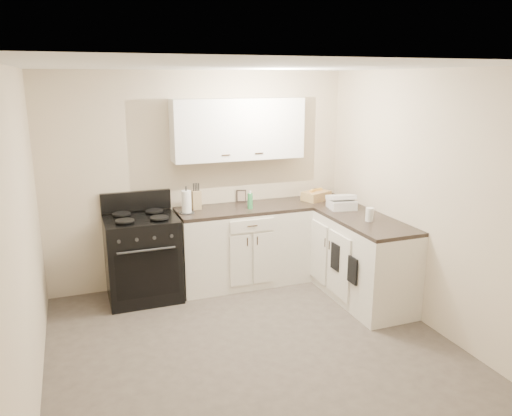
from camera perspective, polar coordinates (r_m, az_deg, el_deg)
name	(u,v)px	position (r m, az deg, el deg)	size (l,w,h in m)	color
floor	(253,348)	(4.77, -0.34, -15.70)	(3.60, 3.60, 0.00)	#473F38
ceiling	(253,66)	(4.12, -0.39, 15.89)	(3.60, 3.60, 0.00)	white
wall_back	(201,179)	(5.96, -6.35, 3.29)	(3.60, 3.60, 0.00)	beige
wall_right	(425,200)	(5.16, 18.74, 0.85)	(3.60, 3.60, 0.00)	beige
wall_left	(24,240)	(4.06, -25.03, -3.38)	(3.60, 3.60, 0.00)	beige
wall_front	(369,303)	(2.76, 12.84, -10.52)	(3.60, 3.60, 0.00)	beige
base_cabinets_back	(243,247)	(6.00, -1.48, -4.45)	(1.55, 0.60, 0.90)	silver
base_cabinets_right	(349,253)	(5.88, 10.63, -5.11)	(0.60, 1.90, 0.90)	silver
countertop_back	(243,209)	(5.87, -1.51, -0.11)	(1.55, 0.60, 0.04)	black
countertop_right	(351,214)	(5.74, 10.84, -0.69)	(0.60, 1.90, 0.04)	black
upper_cabinets	(238,129)	(5.85, -2.05, 9.00)	(1.55, 0.30, 0.70)	white
stove	(143,259)	(5.72, -12.82, -5.68)	(0.78, 0.67, 0.95)	black
knife_block	(196,200)	(5.79, -6.82, 0.90)	(0.10, 0.09, 0.22)	tan
paper_towel	(187,202)	(5.63, -7.95, 0.69)	(0.11, 0.11, 0.26)	white
soap_bottle	(250,201)	(5.78, -0.68, 0.80)	(0.06, 0.06, 0.18)	#38924F
picture_frame	(241,196)	(6.10, -1.70, 1.39)	(0.12, 0.02, 0.15)	black
wicker_basket	(316,196)	(6.25, 6.88, 1.40)	(0.33, 0.22, 0.11)	tan
countertop_grill	(342,204)	(5.88, 9.75, 0.45)	(0.29, 0.27, 0.11)	white
glass_jar	(370,215)	(5.41, 12.85, -0.73)	(0.09, 0.09, 0.14)	silver
oven_mitt_near	(352,270)	(5.23, 10.97, -7.00)	(0.02, 0.16, 0.28)	black
oven_mitt_far	(336,257)	(5.50, 9.08, -5.53)	(0.02, 0.17, 0.30)	black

